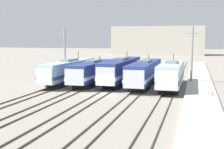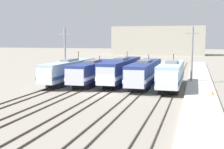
{
  "view_description": "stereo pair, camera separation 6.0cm",
  "coord_description": "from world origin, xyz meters",
  "px_view_note": "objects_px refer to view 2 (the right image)",
  "views": [
    {
      "loc": [
        11.99,
        -39.83,
        7.37
      ],
      "look_at": [
        0.77,
        1.85,
        2.46
      ],
      "focal_mm": 50.0,
      "sensor_mm": 36.0,
      "label": 1
    },
    {
      "loc": [
        12.04,
        -39.81,
        7.37
      ],
      "look_at": [
        0.77,
        1.85,
        2.46
      ],
      "focal_mm": 50.0,
      "sensor_mm": 36.0,
      "label": 2
    }
  ],
  "objects_px": {
    "catenary_tower_left": "(65,53)",
    "locomotive_center_right": "(144,73)",
    "locomotive_center_left": "(92,72)",
    "traffic_cone": "(213,93)",
    "locomotive_far_right": "(171,74)",
    "locomotive_center": "(121,70)",
    "catenary_tower_right": "(192,54)",
    "locomotive_far_left": "(68,71)"
  },
  "relations": [
    {
      "from": "locomotive_far_right",
      "to": "locomotive_center",
      "type": "bearing_deg",
      "value": 157.38
    },
    {
      "from": "locomotive_center_left",
      "to": "catenary_tower_right",
      "type": "xyz_separation_m",
      "value": [
        15.63,
        5.59,
        2.83
      ]
    },
    {
      "from": "locomotive_far_right",
      "to": "catenary_tower_right",
      "type": "relative_size",
      "value": 1.72
    },
    {
      "from": "locomotive_far_left",
      "to": "locomotive_center",
      "type": "xyz_separation_m",
      "value": [
        8.54,
        1.97,
        0.13
      ]
    },
    {
      "from": "catenary_tower_right",
      "to": "locomotive_center_right",
      "type": "bearing_deg",
      "value": -143.09
    },
    {
      "from": "catenary_tower_right",
      "to": "traffic_cone",
      "type": "xyz_separation_m",
      "value": [
        2.8,
        -12.83,
        -4.24
      ]
    },
    {
      "from": "locomotive_center_right",
      "to": "catenary_tower_right",
      "type": "xyz_separation_m",
      "value": [
        7.09,
        5.33,
        2.75
      ]
    },
    {
      "from": "locomotive_far_left",
      "to": "catenary_tower_right",
      "type": "bearing_deg",
      "value": 14.95
    },
    {
      "from": "locomotive_center_left",
      "to": "locomotive_far_right",
      "type": "bearing_deg",
      "value": -5.84
    },
    {
      "from": "locomotive_far_right",
      "to": "traffic_cone",
      "type": "xyz_separation_m",
      "value": [
        5.62,
        -5.93,
        -1.51
      ]
    },
    {
      "from": "traffic_cone",
      "to": "locomotive_center_right",
      "type": "bearing_deg",
      "value": 142.81
    },
    {
      "from": "locomotive_center_left",
      "to": "catenary_tower_left",
      "type": "distance_m",
      "value": 9.53
    },
    {
      "from": "locomotive_far_right",
      "to": "catenary_tower_right",
      "type": "xyz_separation_m",
      "value": [
        2.82,
        6.9,
        2.73
      ]
    },
    {
      "from": "locomotive_center_right",
      "to": "locomotive_far_right",
      "type": "bearing_deg",
      "value": -20.26
    },
    {
      "from": "locomotive_center_right",
      "to": "locomotive_far_left",
      "type": "bearing_deg",
      "value": 179.95
    },
    {
      "from": "locomotive_center_right",
      "to": "catenary_tower_left",
      "type": "bearing_deg",
      "value": 161.28
    },
    {
      "from": "locomotive_far_left",
      "to": "traffic_cone",
      "type": "height_order",
      "value": "locomotive_far_left"
    },
    {
      "from": "locomotive_center_right",
      "to": "locomotive_far_right",
      "type": "height_order",
      "value": "locomotive_far_right"
    },
    {
      "from": "locomotive_center",
      "to": "locomotive_center_left",
      "type": "bearing_deg",
      "value": -152.24
    },
    {
      "from": "locomotive_center",
      "to": "locomotive_center_right",
      "type": "bearing_deg",
      "value": -24.9
    },
    {
      "from": "locomotive_center_left",
      "to": "locomotive_center",
      "type": "distance_m",
      "value": 4.83
    },
    {
      "from": "locomotive_far_left",
      "to": "locomotive_center",
      "type": "height_order",
      "value": "locomotive_far_left"
    },
    {
      "from": "locomotive_far_right",
      "to": "catenary_tower_left",
      "type": "distance_m",
      "value": 21.32
    },
    {
      "from": "catenary_tower_left",
      "to": "locomotive_center_right",
      "type": "bearing_deg",
      "value": -18.72
    },
    {
      "from": "locomotive_center_left",
      "to": "locomotive_center_right",
      "type": "distance_m",
      "value": 8.55
    },
    {
      "from": "locomotive_center_left",
      "to": "locomotive_far_right",
      "type": "distance_m",
      "value": 12.88
    },
    {
      "from": "locomotive_far_left",
      "to": "catenary_tower_left",
      "type": "relative_size",
      "value": 1.98
    },
    {
      "from": "locomotive_far_left",
      "to": "locomotive_far_right",
      "type": "distance_m",
      "value": 17.16
    },
    {
      "from": "locomotive_far_left",
      "to": "locomotive_center_right",
      "type": "bearing_deg",
      "value": -0.05
    },
    {
      "from": "locomotive_center",
      "to": "locomotive_center_right",
      "type": "distance_m",
      "value": 4.71
    },
    {
      "from": "locomotive_center_left",
      "to": "locomotive_center_right",
      "type": "relative_size",
      "value": 0.91
    },
    {
      "from": "locomotive_far_right",
      "to": "catenary_tower_left",
      "type": "relative_size",
      "value": 1.72
    },
    {
      "from": "locomotive_center",
      "to": "traffic_cone",
      "type": "relative_size",
      "value": 36.49
    },
    {
      "from": "locomotive_center",
      "to": "catenary_tower_left",
      "type": "bearing_deg",
      "value": 163.72
    },
    {
      "from": "locomotive_center_left",
      "to": "locomotive_center",
      "type": "height_order",
      "value": "locomotive_center"
    },
    {
      "from": "catenary_tower_left",
      "to": "catenary_tower_right",
      "type": "bearing_deg",
      "value": 0.0
    },
    {
      "from": "locomotive_far_right",
      "to": "catenary_tower_right",
      "type": "height_order",
      "value": "catenary_tower_right"
    },
    {
      "from": "locomotive_center_right",
      "to": "traffic_cone",
      "type": "height_order",
      "value": "locomotive_center_right"
    },
    {
      "from": "catenary_tower_right",
      "to": "locomotive_far_left",
      "type": "bearing_deg",
      "value": -165.05
    },
    {
      "from": "traffic_cone",
      "to": "locomotive_center",
      "type": "bearing_deg",
      "value": 146.18
    },
    {
      "from": "locomotive_far_left",
      "to": "locomotive_far_right",
      "type": "xyz_separation_m",
      "value": [
        17.09,
        -1.59,
        0.07
      ]
    },
    {
      "from": "locomotive_far_right",
      "to": "locomotive_far_left",
      "type": "bearing_deg",
      "value": 174.69
    }
  ]
}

